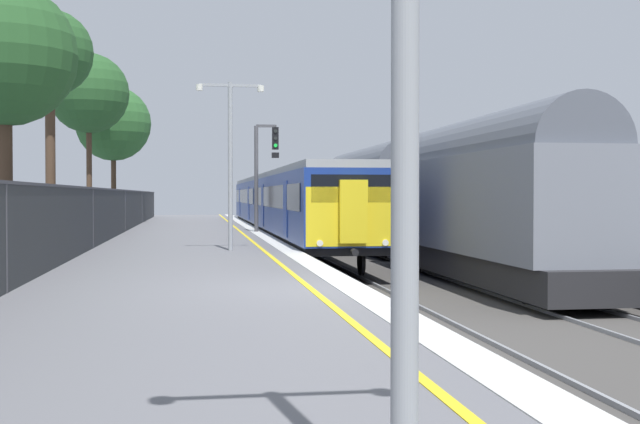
# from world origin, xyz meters

# --- Properties ---
(ground) EXTENTS (17.40, 110.00, 1.21)m
(ground) POSITION_xyz_m (2.64, 0.00, -0.61)
(ground) COLOR slate
(commuter_train_at_platform) EXTENTS (2.83, 39.20, 3.81)m
(commuter_train_at_platform) POSITION_xyz_m (2.10, 28.10, 1.27)
(commuter_train_at_platform) COLOR navy
(commuter_train_at_platform) RESTS_ON ground
(freight_train_adjacent_track) EXTENTS (2.60, 29.97, 4.87)m
(freight_train_adjacent_track) POSITION_xyz_m (6.10, 16.98, 1.67)
(freight_train_adjacent_track) COLOR #232326
(freight_train_adjacent_track) RESTS_ON ground
(signal_gantry) EXTENTS (1.10, 0.24, 4.77)m
(signal_gantry) POSITION_xyz_m (0.63, 22.35, 2.99)
(signal_gantry) COLOR #47474C
(signal_gantry) RESTS_ON ground
(platform_lamp_mid) EXTENTS (2.00, 0.20, 4.97)m
(platform_lamp_mid) POSITION_xyz_m (-1.31, 10.16, 2.98)
(platform_lamp_mid) COLOR #93999E
(platform_lamp_mid) RESTS_ON ground
(platform_back_fence) EXTENTS (0.07, 99.00, 1.88)m
(platform_back_fence) POSITION_xyz_m (-5.45, 0.00, 0.98)
(platform_back_fence) COLOR #282B2D
(platform_back_fence) RESTS_ON ground
(background_tree_left) EXTENTS (3.70, 3.70, 7.11)m
(background_tree_left) POSITION_xyz_m (-7.25, 7.93, 5.14)
(background_tree_left) COLOR #473323
(background_tree_left) RESTS_ON ground
(background_tree_centre) EXTENTS (4.16, 4.16, 9.03)m
(background_tree_centre) POSITION_xyz_m (-7.75, 30.19, 6.85)
(background_tree_centre) COLOR #473323
(background_tree_centre) RESTS_ON ground
(background_tree_right) EXTENTS (3.30, 3.10, 8.35)m
(background_tree_right) POSITION_xyz_m (-7.69, 16.72, 6.62)
(background_tree_right) COLOR #473323
(background_tree_right) RESTS_ON ground
(background_tree_back) EXTENTS (4.34, 4.34, 7.98)m
(background_tree_back) POSITION_xyz_m (-6.99, 34.99, 5.70)
(background_tree_back) COLOR #473323
(background_tree_back) RESTS_ON ground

